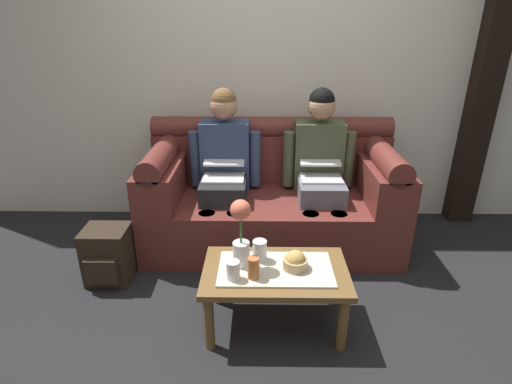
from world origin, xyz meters
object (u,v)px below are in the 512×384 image
person_right (320,164)px  coffee_table (275,278)px  person_left (224,163)px  backpack_left (108,255)px  cup_near_left (260,250)px  couch (271,197)px  snack_bowl (295,262)px  flower_vase (241,231)px  cup_far_center (233,270)px  cup_near_right (253,268)px

person_right → coffee_table: 1.14m
person_left → backpack_left: 1.07m
backpack_left → person_right: bearing=21.5°
coffee_table → cup_near_left: (-0.09, 0.09, 0.13)m
couch → snack_bowl: size_ratio=13.69×
backpack_left → snack_bowl: bearing=-18.8°
coffee_table → flower_vase: (-0.19, 0.03, 0.28)m
cup_far_center → snack_bowl: bearing=17.2°
person_left → snack_bowl: 1.15m
person_right → backpack_left: (-1.50, -0.59, -0.46)m
cup_near_left → cup_near_right: cup_near_left is taller
cup_far_center → backpack_left: (-0.90, 0.53, -0.25)m
cup_near_left → backpack_left: size_ratio=0.32×
flower_vase → person_left: bearing=100.0°
person_right → flower_vase: bearing=-119.7°
couch → flower_vase: (-0.19, -0.99, 0.23)m
couch → person_left: 0.46m
couch → snack_bowl: 1.03m
flower_vase → snack_bowl: size_ratio=2.85×
couch → flower_vase: bearing=-101.1°
flower_vase → snack_bowl: flower_vase is taller
flower_vase → cup_far_center: (-0.04, -0.13, -0.16)m
snack_bowl → person_left: bearing=115.3°
backpack_left → flower_vase: bearing=-22.9°
flower_vase → cup_near_right: 0.21m
cup_near_left → cup_far_center: (-0.14, -0.19, -0.01)m
couch → backpack_left: size_ratio=4.95×
couch → cup_near_right: (-0.12, -1.11, 0.08)m
couch → cup_far_center: 1.15m
person_right → cup_far_center: size_ratio=11.46×
person_right → cup_near_left: 1.06m
flower_vase → backpack_left: flower_vase is taller
snack_bowl → backpack_left: (-1.24, 0.42, -0.24)m
person_right → cup_near_right: person_right is taller
person_left → cup_near_right: size_ratio=9.94×
coffee_table → cup_far_center: bearing=-156.3°
cup_near_left → cup_near_right: 0.18m
cup_far_center → backpack_left: bearing=149.5°
flower_vase → cup_near_right: size_ratio=3.29×
couch → person_left: (-0.37, -0.00, 0.28)m
person_left → flower_vase: (0.18, -0.99, -0.05)m
coffee_table → snack_bowl: snack_bowl is taller
person_right → flower_vase: size_ratio=3.02×
cup_far_center → flower_vase: bearing=74.2°
person_left → cup_far_center: (0.14, -1.12, -0.21)m
couch → flower_vase: 1.04m
person_right → backpack_left: bearing=-158.5°
person_left → person_right: same height
cup_far_center → backpack_left: cup_far_center is taller
couch → person_right: person_right is taller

